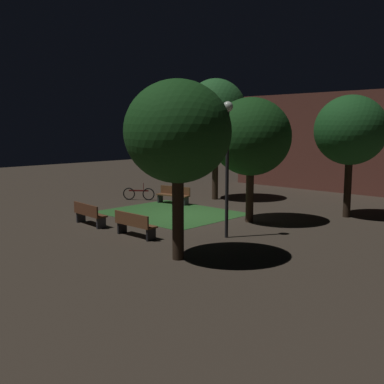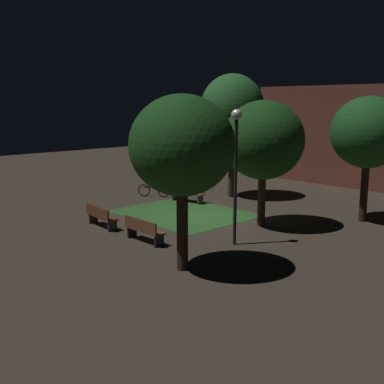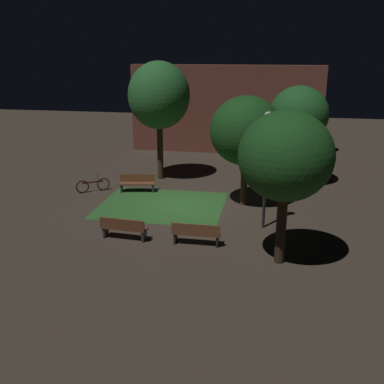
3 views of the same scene
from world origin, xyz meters
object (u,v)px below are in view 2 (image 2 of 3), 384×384
Objects in this scene: bench_back_row at (101,216)px; bicycle at (154,190)px; bench_front_right at (143,229)px; tree_back_right at (232,110)px; tree_tall_center at (263,140)px; tree_back_left at (368,133)px; tree_lawn_side at (182,146)px; lamp_post_plaza_west at (236,155)px; bench_path_side at (188,192)px.

bicycle reaches higher than bench_back_row.
tree_back_right is (-3.53, 8.51, 4.11)m from bench_front_right.
bench_front_right is 5.94m from tree_tall_center.
tree_back_left is at bearing 66.12° from bench_front_right.
tree_back_left reaches higher than bicycle.
bench_back_row is 6.76m from tree_lawn_side.
tree_back_right is 4.43× the size of bicycle.
tree_tall_center is at bearing -123.21° from tree_back_left.
lamp_post_plaza_west is at bearing -46.76° from tree_back_right.
bench_path_side is at bearing 136.50° from tree_lawn_side.
bench_back_row is at bearing -130.47° from tree_tall_center.
bench_path_side is 0.39× the size of lamp_post_plaza_west.
tree_back_left is at bearing 52.49° from bench_back_row.
tree_lawn_side is (3.05, -0.85, 3.23)m from bench_front_right.
lamp_post_plaza_west reaches higher than bench_front_right.
bench_front_right is at bearing -113.88° from tree_back_left.
tree_back_right reaches higher than tree_tall_center.
tree_lawn_side reaches higher than tree_tall_center.
tree_back_left is at bearing 17.45° from bicycle.
bench_back_row is at bearing -85.24° from tree_back_right.
tree_tall_center is 1.07× the size of lamp_post_plaza_west.
tree_back_left is (2.45, 3.74, 0.25)m from tree_tall_center.
lamp_post_plaza_west is at bearing -20.63° from bicycle.
tree_tall_center is (5.50, -1.01, 2.99)m from bench_path_side.
bicycle reaches higher than bench_path_side.
tree_lawn_side is (6.58, -9.36, -0.88)m from tree_back_right.
bench_front_right is at bearing -0.00° from bench_back_row.
bench_front_right is at bearing -55.37° from bench_path_side.
bench_path_side is 0.36× the size of tree_lawn_side.
tree_lawn_side reaches higher than bench_back_row.
lamp_post_plaza_west reaches higher than bicycle.
bicycle is (-6.32, 5.49, -0.14)m from bench_front_right.
tree_tall_center is (4.21, 4.94, 2.99)m from bench_back_row.
tree_lawn_side is at bearing -15.53° from bench_front_right.
tree_tall_center is 0.97× the size of tree_back_left.
tree_lawn_side is at bearing -43.50° from bench_path_side.
bicycle is (-2.79, -3.02, -4.24)m from tree_back_right.
bench_back_row and bench_path_side have the same top height.
tree_back_right is 8.77m from lamp_post_plaza_west.
bench_front_right is 0.34× the size of tree_back_left.
lamp_post_plaza_west is (5.23, 2.20, 2.72)m from bench_back_row.
bench_back_row is at bearing 180.00° from bench_front_right.
tree_back_left is (7.95, 2.74, 3.24)m from bench_path_side.
tree_tall_center is (1.39, 4.94, 2.99)m from bench_front_right.
tree_back_left is 1.10× the size of lamp_post_plaza_west.
bench_path_side is 0.36× the size of tree_back_left.
tree_back_left is (6.66, 8.68, 3.24)m from bench_back_row.
bench_back_row is 1.02× the size of bench_front_right.
tree_tall_center reaches higher than bench_front_right.
tree_back_right is at bearing 133.24° from lamp_post_plaza_west.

